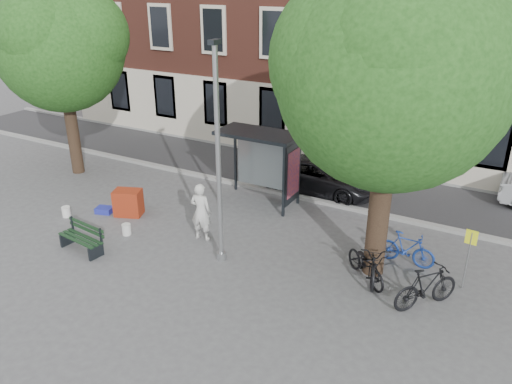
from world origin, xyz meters
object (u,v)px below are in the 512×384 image
object	(u,v)px
bike_b	(406,249)
red_stand	(128,203)
bench	(82,239)
bus_shelter	(270,153)
painter	(201,212)
bike_c	(373,258)
lamppost	(219,169)
bike_d	(426,287)
notice_sign	(469,248)
bike_a	(366,264)
car_dark	(321,176)

from	to	relation	value
bike_b	red_stand	size ratio (longest dim) A/B	1.80
bench	red_stand	world-z (taller)	red_stand
bus_shelter	bench	bearing A→B (deg)	-119.98
painter	bike_c	bearing A→B (deg)	177.42
lamppost	bike_d	world-z (taller)	lamppost
lamppost	notice_sign	world-z (taller)	lamppost
bike_a	red_stand	world-z (taller)	bike_a
car_dark	bus_shelter	bearing A→B (deg)	149.80
car_dark	notice_sign	size ratio (longest dim) A/B	2.60
bus_shelter	bike_b	size ratio (longest dim) A/B	1.76
painter	bike_c	world-z (taller)	painter
lamppost	red_stand	size ratio (longest dim) A/B	6.79
bus_shelter	bench	distance (m)	6.71
red_stand	bike_d	bearing A→B (deg)	-2.18
bike_b	red_stand	distance (m)	9.13
bike_b	car_dark	distance (m)	5.55
bus_shelter	notice_sign	world-z (taller)	bus_shelter
bike_a	bike_d	xyz separation A→B (m)	(1.64, -0.44, 0.09)
red_stand	bike_a	bearing A→B (deg)	0.45
bike_a	bus_shelter	bearing A→B (deg)	97.51
bike_d	car_dark	xyz separation A→B (m)	(-5.01, 5.49, 0.06)
bus_shelter	bike_d	bearing A→B (deg)	-29.81
lamppost	car_dark	bearing A→B (deg)	84.73
bench	red_stand	size ratio (longest dim) A/B	1.80
bike_a	notice_sign	size ratio (longest dim) A/B	1.04
bus_shelter	bike_c	size ratio (longest dim) A/B	1.34
bike_a	bike_d	world-z (taller)	bike_d
bike_d	bus_shelter	bearing A→B (deg)	9.28
bike_d	red_stand	size ratio (longest dim) A/B	2.06
bike_c	bench	bearing A→B (deg)	-178.96
red_stand	notice_sign	distance (m)	10.69
bus_shelter	red_stand	distance (m)	5.11
bus_shelter	bike_c	distance (m)	5.60
bus_shelter	notice_sign	xyz separation A→B (m)	(6.89, -2.26, -0.72)
bike_d	bench	bearing A→B (deg)	51.74
bench	bike_b	world-z (taller)	bike_b
car_dark	notice_sign	xyz separation A→B (m)	(5.72, -4.22, 0.58)
lamppost	bike_c	distance (m)	4.78
lamppost	red_stand	world-z (taller)	lamppost
bike_c	car_dark	xyz separation A→B (m)	(-3.47, 4.78, 0.06)
bench	notice_sign	distance (m)	10.74
bike_b	car_dark	xyz separation A→B (m)	(-4.11, 3.72, 0.13)
bike_d	notice_sign	size ratio (longest dim) A/B	1.09
bench	red_stand	distance (m)	2.54
notice_sign	bench	bearing A→B (deg)	-155.36
painter	car_dark	world-z (taller)	painter
painter	red_stand	bearing A→B (deg)	-11.65
notice_sign	painter	bearing A→B (deg)	-165.60
bike_b	lamppost	bearing A→B (deg)	118.46
bike_c	bike_d	bearing A→B (deg)	-43.35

